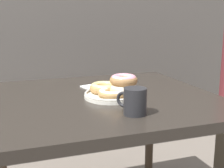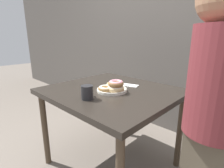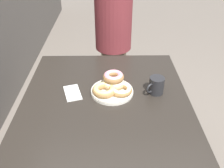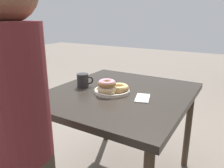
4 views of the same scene
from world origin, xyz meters
name	(u,v)px [view 3 (image 3 of 4)]	position (x,y,z in m)	size (l,w,h in m)	color
dining_table	(106,108)	(0.00, 0.16, 0.65)	(1.00, 0.91, 0.72)	#28231E
donut_plate	(112,86)	(0.05, 0.12, 0.76)	(0.26, 0.26, 0.10)	silver
coffee_mug	(156,85)	(0.04, -0.12, 0.77)	(0.09, 0.11, 0.10)	#232326
person_figure	(113,38)	(0.78, 0.11, 0.74)	(0.33, 0.29, 1.42)	brown
napkin	(73,93)	(0.04, 0.35, 0.73)	(0.17, 0.12, 0.01)	white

